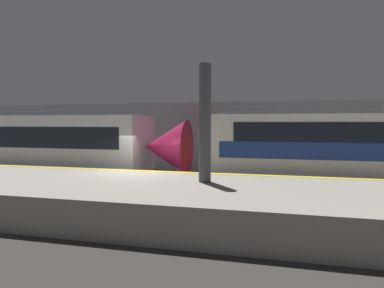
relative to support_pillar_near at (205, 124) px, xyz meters
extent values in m
plane|color=#33302D|center=(-3.18, 1.83, -3.06)|extent=(120.00, 120.00, 0.00)
cube|color=gray|center=(-3.18, -0.63, -2.52)|extent=(40.00, 4.92, 1.09)
cube|color=gold|center=(-3.18, 1.68, -1.97)|extent=(40.00, 0.30, 0.01)
cube|color=#939399|center=(-3.18, 8.63, -0.88)|extent=(50.00, 0.15, 4.36)
cylinder|color=#47474C|center=(0.00, 0.00, 0.00)|extent=(0.41, 0.41, 3.96)
cube|color=black|center=(-12.16, 4.23, -2.78)|extent=(15.32, 2.48, 0.58)
cube|color=silver|center=(-12.16, 4.23, -1.05)|extent=(16.65, 3.03, 2.88)
cube|color=#4C4C51|center=(-12.16, 4.23, 0.47)|extent=(15.98, 2.12, 0.16)
cone|color=#B21E4C|center=(-2.73, 4.23, -1.19)|extent=(2.20, 2.74, 2.74)
sphere|color=#F2EFCC|center=(-1.78, 4.23, -1.62)|extent=(0.20, 0.20, 0.20)
cube|color=orange|center=(-0.40, 4.23, -1.28)|extent=(0.25, 2.96, 2.30)
cube|color=black|center=(-0.40, 4.23, -0.12)|extent=(0.25, 2.66, 0.92)
sphere|color=#EA4C42|center=(-0.55, 3.55, -1.68)|extent=(0.18, 0.18, 0.18)
sphere|color=#EA4C42|center=(-0.55, 4.91, -1.68)|extent=(0.18, 0.18, 0.18)
camera|label=1|loc=(1.80, -9.89, 0.04)|focal=28.00mm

